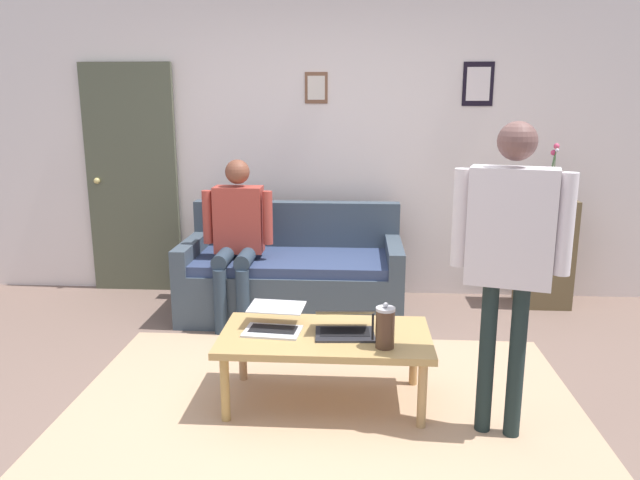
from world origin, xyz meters
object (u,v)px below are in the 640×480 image
object	(u,v)px
coffee_table	(325,341)
person_standing	(510,242)
french_press	(385,327)
person_seated	(237,232)
laptop_left	(345,326)
laptop_center	(274,322)
interior_door	(132,180)
flower_vase	(551,181)
side_shelf	(545,253)
couch	(293,277)

from	to	relation	value
coffee_table	person_standing	world-z (taller)	person_standing
coffee_table	french_press	size ratio (longest dim) A/B	4.71
person_standing	person_seated	size ratio (longest dim) A/B	1.27
laptop_left	laptop_center	size ratio (longest dim) A/B	0.99
coffee_table	person_standing	xyz separation A→B (m)	(-0.92, 0.28, 0.66)
interior_door	laptop_left	size ratio (longest dim) A/B	5.87
french_press	flower_vase	world-z (taller)	flower_vase
side_shelf	person_standing	size ratio (longest dim) A/B	0.57
interior_door	person_standing	world-z (taller)	interior_door
interior_door	couch	bearing A→B (deg)	160.08
interior_door	person_seated	distance (m)	1.38
laptop_center	person_standing	size ratio (longest dim) A/B	0.22
couch	flower_vase	distance (m)	2.28
flower_vase	french_press	bearing A→B (deg)	54.48
interior_door	person_seated	bearing A→B (deg)	144.98
couch	french_press	xyz separation A→B (m)	(-0.68, 1.69, 0.23)
couch	side_shelf	size ratio (longest dim) A/B	1.91
laptop_left	side_shelf	size ratio (longest dim) A/B	0.38
french_press	person_standing	xyz separation A→B (m)	(-0.60, 0.10, 0.50)
laptop_center	side_shelf	world-z (taller)	side_shelf
person_seated	french_press	bearing A→B (deg)	126.63
couch	person_standing	size ratio (longest dim) A/B	1.08
coffee_table	flower_vase	xyz separation A→B (m)	(-1.77, -1.85, 0.69)
person_seated	side_shelf	bearing A→B (deg)	-167.60
couch	french_press	distance (m)	1.83
laptop_center	couch	bearing A→B (deg)	-88.03
couch	person_seated	world-z (taller)	person_seated
couch	flower_vase	xyz separation A→B (m)	(-2.12, -0.33, 0.77)
side_shelf	french_press	bearing A→B (deg)	54.49
couch	flower_vase	bearing A→B (deg)	-171.11
interior_door	side_shelf	size ratio (longest dim) A/B	2.22
coffee_table	laptop_left	size ratio (longest dim) A/B	3.42
interior_door	person_seated	xyz separation A→B (m)	(-1.10, 0.77, -0.30)
person_standing	person_seated	xyz separation A→B (m)	(1.68, -1.56, -0.31)
side_shelf	laptop_center	bearing A→B (deg)	41.06
side_shelf	person_seated	world-z (taller)	person_seated
coffee_table	laptop_left	bearing A→B (deg)	-175.93
coffee_table	flower_vase	size ratio (longest dim) A/B	2.60
interior_door	couch	xyz separation A→B (m)	(-1.51, 0.55, -0.72)
couch	person_seated	distance (m)	0.63
coffee_table	person_seated	distance (m)	1.53
couch	laptop_center	world-z (taller)	couch
interior_door	coffee_table	bearing A→B (deg)	132.09
coffee_table	laptop_left	distance (m)	0.14
french_press	side_shelf	xyz separation A→B (m)	(-1.44, -2.02, -0.08)
french_press	person_seated	world-z (taller)	person_seated
couch	side_shelf	bearing A→B (deg)	-171.16
coffee_table	laptop_center	xyz separation A→B (m)	(0.30, -0.04, 0.09)
flower_vase	person_seated	xyz separation A→B (m)	(2.53, 0.56, -0.35)
french_press	coffee_table	bearing A→B (deg)	-27.87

